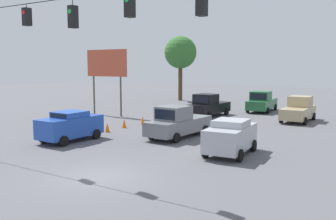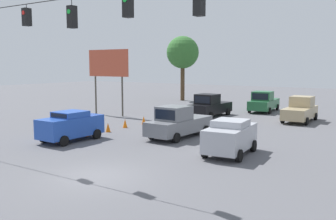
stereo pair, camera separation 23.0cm
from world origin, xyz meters
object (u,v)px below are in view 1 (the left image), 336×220
(pickup_truck_green_withflow_deep, at_px, (262,102))
(roadside_billboard, at_px, (107,67))
(sedan_blue_parked_shoulder, at_px, (70,126))
(traffic_cone_third, at_px, (107,127))
(traffic_cone_fourth, at_px, (124,123))
(pickup_truck_tan_oncoming_deep, at_px, (299,110))
(pickup_truck_black_withflow_far, at_px, (208,106))
(overhead_signal_span, at_px, (101,49))
(traffic_cone_second, at_px, (85,132))
(traffic_cone_nearest, at_px, (57,137))
(pickup_truck_grey_withflow_mid, at_px, (178,123))
(tree_horizon_left, at_px, (180,53))
(sedan_silver_crossing_near, at_px, (231,136))
(traffic_cone_fifth, at_px, (143,120))

(pickup_truck_green_withflow_deep, relative_size, roadside_billboard, 0.91)
(sedan_blue_parked_shoulder, bearing_deg, pickup_truck_green_withflow_deep, -103.31)
(traffic_cone_third, height_order, traffic_cone_fourth, same)
(pickup_truck_tan_oncoming_deep, bearing_deg, pickup_truck_black_withflow_far, 10.79)
(overhead_signal_span, relative_size, traffic_cone_second, 35.94)
(traffic_cone_nearest, distance_m, traffic_cone_second, 2.41)
(pickup_truck_grey_withflow_mid, relative_size, tree_horizon_left, 0.64)
(sedan_silver_crossing_near, bearing_deg, tree_horizon_left, -53.73)
(traffic_cone_fourth, bearing_deg, traffic_cone_fifth, -95.09)
(sedan_blue_parked_shoulder, xyz_separation_m, traffic_cone_fourth, (0.39, -5.73, -0.65))
(pickup_truck_tan_oncoming_deep, distance_m, pickup_truck_grey_withflow_mid, 12.69)
(pickup_truck_grey_withflow_mid, xyz_separation_m, traffic_cone_third, (5.23, 1.14, -0.64))
(traffic_cone_third, bearing_deg, traffic_cone_nearest, 88.60)
(pickup_truck_black_withflow_far, bearing_deg, pickup_truck_grey_withflow_mid, 106.16)
(sedan_blue_parked_shoulder, xyz_separation_m, tree_horizon_left, (8.37, -27.15, 5.41))
(pickup_truck_green_withflow_deep, height_order, traffic_cone_nearest, pickup_truck_green_withflow_deep)
(pickup_truck_green_withflow_deep, height_order, traffic_cone_third, pickup_truck_green_withflow_deep)
(overhead_signal_span, relative_size, traffic_cone_third, 35.94)
(pickup_truck_green_withflow_deep, bearing_deg, traffic_cone_nearest, 76.42)
(pickup_truck_grey_withflow_mid, distance_m, traffic_cone_fourth, 5.55)
(traffic_cone_nearest, height_order, traffic_cone_fourth, same)
(sedan_blue_parked_shoulder, distance_m, traffic_cone_fourth, 5.78)
(pickup_truck_tan_oncoming_deep, height_order, pickup_truck_black_withflow_far, same)
(traffic_cone_third, bearing_deg, sedan_blue_parked_shoulder, 93.07)
(traffic_cone_nearest, height_order, traffic_cone_third, same)
(traffic_cone_fourth, bearing_deg, traffic_cone_second, 91.04)
(roadside_billboard, relative_size, tree_horizon_left, 0.72)
(traffic_cone_nearest, bearing_deg, pickup_truck_black_withflow_far, -98.58)
(traffic_cone_second, bearing_deg, traffic_cone_third, -93.34)
(traffic_cone_fourth, distance_m, tree_horizon_left, 23.65)
(overhead_signal_span, xyz_separation_m, pickup_truck_green_withflow_deep, (1.78, -25.58, -4.46))
(sedan_blue_parked_shoulder, xyz_separation_m, traffic_cone_second, (0.31, -1.59, -0.65))
(pickup_truck_black_withflow_far, height_order, traffic_cone_fifth, pickup_truck_black_withflow_far)
(pickup_truck_black_withflow_far, distance_m, traffic_cone_second, 13.61)
(pickup_truck_black_withflow_far, xyz_separation_m, traffic_cone_second, (2.39, 13.38, -0.64))
(pickup_truck_tan_oncoming_deep, distance_m, traffic_cone_fifth, 13.33)
(pickup_truck_black_withflow_far, height_order, tree_horizon_left, tree_horizon_left)
(pickup_truck_black_withflow_far, distance_m, traffic_cone_third, 11.59)
(traffic_cone_second, bearing_deg, pickup_truck_green_withflow_deep, -105.20)
(pickup_truck_grey_withflow_mid, bearing_deg, tree_horizon_left, -59.08)
(traffic_cone_fifth, distance_m, roadside_billboard, 8.03)
(overhead_signal_span, bearing_deg, sedan_silver_crossing_near, -115.54)
(pickup_truck_black_withflow_far, bearing_deg, traffic_cone_nearest, 81.42)
(sedan_silver_crossing_near, xyz_separation_m, traffic_cone_nearest, (10.24, 3.04, -0.65))
(sedan_blue_parked_shoulder, bearing_deg, sedan_silver_crossing_near, -167.45)
(pickup_truck_grey_withflow_mid, bearing_deg, pickup_truck_black_withflow_far, -73.84)
(traffic_cone_fourth, bearing_deg, tree_horizon_left, -69.56)
(overhead_signal_span, distance_m, sedan_blue_parked_shoulder, 9.21)
(traffic_cone_second, relative_size, traffic_cone_third, 1.00)
(sedan_blue_parked_shoulder, xyz_separation_m, traffic_cone_third, (0.19, -3.62, -0.65))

